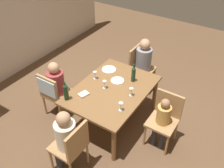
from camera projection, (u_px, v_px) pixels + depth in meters
name	position (u px, v px, depth m)	size (l,w,h in m)	color
ground_plane	(112.00, 120.00, 4.59)	(10.00, 10.00, 0.00)	brown
dining_table	(112.00, 92.00, 4.19)	(1.56, 1.13, 0.73)	brown
chair_far_left	(52.00, 91.00, 4.32)	(0.46, 0.44, 0.92)	#A87F51
chair_left_end	(72.00, 146.00, 3.46)	(0.44, 0.44, 0.92)	#A87F51
chair_right_end	(139.00, 65.00, 5.08)	(0.44, 0.44, 0.92)	#A87F51
chair_near	(165.00, 116.00, 3.92)	(0.44, 0.44, 0.92)	#A87F51
person_woman_host	(57.00, 84.00, 4.39)	(0.34, 0.29, 1.11)	#33333D
person_man_bearded	(65.00, 137.00, 3.44)	(0.30, 0.34, 1.11)	#33333D
person_man_guest	(145.00, 62.00, 4.95)	(0.31, 0.36, 1.15)	#33333D
person_child_small	(162.00, 119.00, 3.83)	(0.25, 0.22, 0.94)	#33333D
wine_bottle_tall_green	(133.00, 74.00, 4.23)	(0.07, 0.07, 0.34)	#19381E
wine_bottle_dark_red	(66.00, 92.00, 3.84)	(0.08, 0.08, 0.34)	#19381E
wine_glass_near_left	(95.00, 74.00, 4.31)	(0.07, 0.07, 0.15)	silver
wine_glass_centre	(121.00, 105.00, 3.67)	(0.07, 0.07, 0.15)	silver
wine_glass_near_right	(104.00, 83.00, 4.09)	(0.07, 0.07, 0.15)	silver
wine_glass_far	(131.00, 90.00, 3.94)	(0.07, 0.07, 0.15)	silver
dinner_plate_host	(109.00, 69.00, 4.59)	(0.26, 0.26, 0.01)	white
dinner_plate_guest_left	(117.00, 81.00, 4.31)	(0.23, 0.23, 0.01)	white
folded_napkin	(84.00, 94.00, 4.01)	(0.16, 0.12, 0.03)	beige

